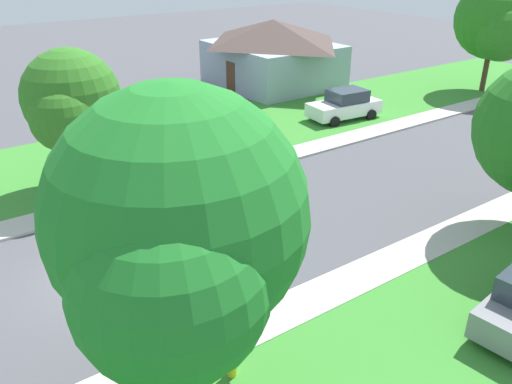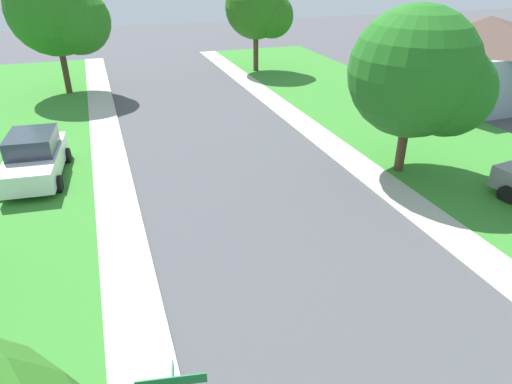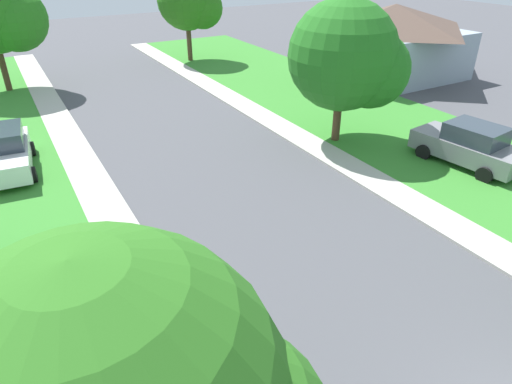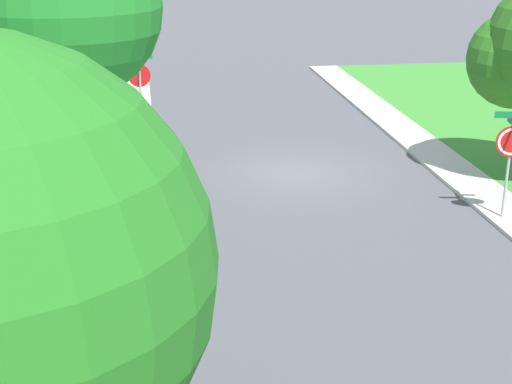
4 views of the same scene
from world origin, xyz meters
TOP-DOWN VIEW (x-y plane):
  - sidewalk_east at (4.70, 12.00)m, footprint 1.40×56.00m
  - lawn_east at (9.40, 12.00)m, footprint 8.00×56.00m
  - sidewalk_west at (-4.70, 12.00)m, footprint 1.40×56.00m
  - car_white_far_down_street at (-7.33, 17.61)m, footprint 2.33×4.44m
  - tree_sidewalk_far at (6.56, 31.62)m, footprint 4.54×4.23m
  - tree_sidewalk_mid at (6.21, 13.51)m, footprint 4.99×4.64m
  - tree_across_left at (-6.12, 29.69)m, footprint 5.62×5.22m
  - house_right_setback at (16.27, 21.02)m, footprint 9.12×7.94m

SIDE VIEW (x-z plane):
  - lawn_east at x=9.40m, z-range 0.00..0.08m
  - sidewalk_east at x=4.70m, z-range 0.00..0.10m
  - sidewalk_west at x=-4.70m, z-range 0.00..0.10m
  - car_white_far_down_street at x=-7.33m, z-range -0.01..1.75m
  - house_right_setback at x=16.27m, z-range 0.08..4.68m
  - tree_sidewalk_mid at x=6.21m, z-range 0.62..6.80m
  - tree_sidewalk_far at x=6.56m, z-range 0.98..7.47m
  - tree_across_left at x=-6.12m, z-range 0.96..8.46m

